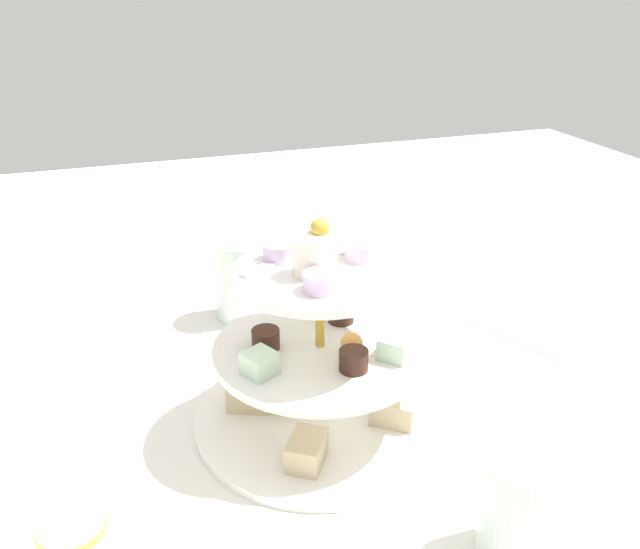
# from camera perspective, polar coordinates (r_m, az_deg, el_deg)

# --- Properties ---
(ground_plane) EXTENTS (2.40, 2.40, 0.00)m
(ground_plane) POSITION_cam_1_polar(r_m,az_deg,el_deg) (0.76, -0.00, -12.67)
(ground_plane) COLOR silver
(tiered_serving_stand) EXTENTS (0.28, 0.28, 0.25)m
(tiered_serving_stand) POSITION_cam_1_polar(r_m,az_deg,el_deg) (0.72, -0.03, -7.84)
(tiered_serving_stand) COLOR white
(tiered_serving_stand) RESTS_ON ground_plane
(water_glass_tall_right) EXTENTS (0.07, 0.07, 0.12)m
(water_glass_tall_right) POSITION_cam_1_polar(r_m,az_deg,el_deg) (0.95, -7.12, -0.49)
(water_glass_tall_right) COLOR silver
(water_glass_tall_right) RESTS_ON ground_plane
(teacup_with_saucer) EXTENTS (0.09, 0.09, 0.05)m
(teacup_with_saucer) POSITION_cam_1_polar(r_m,az_deg,el_deg) (0.63, -20.62, -21.39)
(teacup_with_saucer) COLOR white
(teacup_with_saucer) RESTS_ON ground_plane
(butter_knife_left) EXTENTS (0.08, 0.16, 0.00)m
(butter_knife_left) POSITION_cam_1_polar(r_m,az_deg,el_deg) (0.96, 16.25, -5.18)
(butter_knife_left) COLOR silver
(butter_knife_left) RESTS_ON ground_plane
(butter_knife_right) EXTENTS (0.08, 0.16, 0.00)m
(butter_knife_right) POSITION_cam_1_polar(r_m,az_deg,el_deg) (0.84, -23.41, -11.17)
(butter_knife_right) COLOR silver
(butter_knife_right) RESTS_ON ground_plane
(water_glass_mid_back) EXTENTS (0.06, 0.06, 0.10)m
(water_glass_mid_back) POSITION_cam_1_polar(r_m,az_deg,el_deg) (0.62, 16.75, -18.89)
(water_glass_mid_back) COLOR silver
(water_glass_mid_back) RESTS_ON ground_plane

